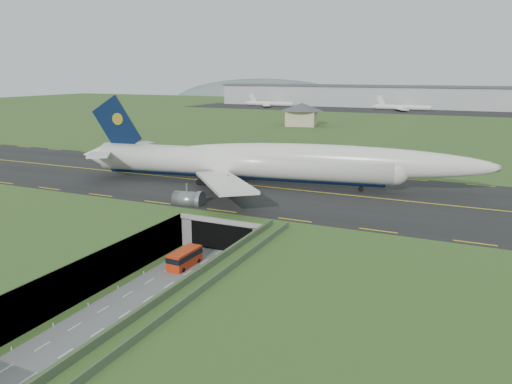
% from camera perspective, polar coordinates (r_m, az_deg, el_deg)
% --- Properties ---
extents(ground, '(900.00, 900.00, 0.00)m').
position_cam_1_polar(ground, '(81.26, -6.69, -8.57)').
color(ground, '#335522').
rests_on(ground, ground).
extents(airfield_deck, '(800.00, 800.00, 6.00)m').
position_cam_1_polar(airfield_deck, '(80.18, -6.75, -6.58)').
color(airfield_deck, gray).
rests_on(airfield_deck, ground).
extents(trench_road, '(12.00, 75.00, 0.20)m').
position_cam_1_polar(trench_road, '(75.45, -9.69, -10.39)').
color(trench_road, slate).
rests_on(trench_road, ground).
extents(taxiway, '(800.00, 44.00, 0.18)m').
position_cam_1_polar(taxiway, '(107.63, 2.35, 0.44)').
color(taxiway, black).
rests_on(taxiway, airfield_deck).
extents(tunnel_portal, '(17.00, 22.30, 6.00)m').
position_cam_1_polar(tunnel_portal, '(93.97, -1.46, -3.24)').
color(tunnel_portal, gray).
rests_on(tunnel_portal, ground).
extents(guideway, '(3.00, 53.00, 7.05)m').
position_cam_1_polar(guideway, '(58.93, -7.32, -11.82)').
color(guideway, '#A8A8A3').
rests_on(guideway, ground).
extents(jumbo_jet, '(92.76, 59.49, 19.91)m').
position_cam_1_polar(jumbo_jet, '(108.46, 1.34, 3.39)').
color(jumbo_jet, white).
rests_on(jumbo_jet, ground).
extents(shuttle_tram, '(2.75, 6.81, 2.77)m').
position_cam_1_polar(shuttle_tram, '(81.12, -8.15, -7.49)').
color(shuttle_tram, red).
rests_on(shuttle_tram, ground).
extents(service_building, '(22.70, 22.70, 10.61)m').
position_cam_1_polar(service_building, '(235.58, 5.25, 9.05)').
color(service_building, '#C6B88F').
rests_on(service_building, ground).
extents(cargo_terminal, '(320.00, 67.00, 15.60)m').
position_cam_1_polar(cargo_terminal, '(365.99, 18.71, 10.25)').
color(cargo_terminal, '#B2B2B2').
rests_on(cargo_terminal, ground).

